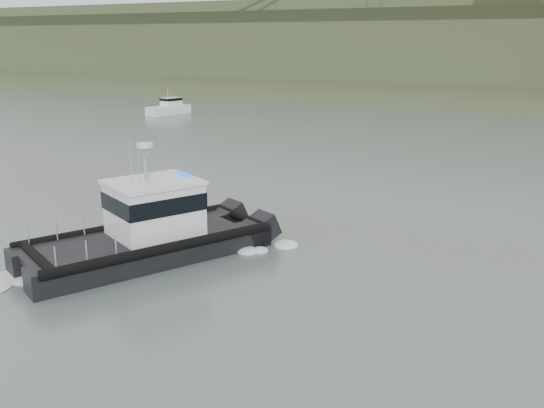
{
  "coord_description": "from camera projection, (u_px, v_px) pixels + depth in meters",
  "views": [
    {
      "loc": [
        12.06,
        -16.64,
        9.78
      ],
      "look_at": [
        -0.14,
        7.68,
        2.4
      ],
      "focal_mm": 40.0,
      "sensor_mm": 36.0,
      "label": 1
    }
  ],
  "objects": [
    {
      "name": "ground",
      "position": [
        181.0,
        317.0,
        22.13
      ],
      "size": [
        400.0,
        400.0,
        0.0
      ],
      "primitive_type": "plane",
      "color": "#4B5A55",
      "rests_on": "ground"
    },
    {
      "name": "headlands",
      "position": [
        521.0,
        53.0,
        128.55
      ],
      "size": [
        500.0,
        105.36,
        27.12
      ],
      "color": "#394B2B",
      "rests_on": "ground"
    },
    {
      "name": "motorboat",
      "position": [
        169.0,
        108.0,
        82.26
      ],
      "size": [
        3.52,
        6.67,
        3.49
      ],
      "rotation": [
        0.0,
        0.0,
        -0.23
      ],
      "color": "white",
      "rests_on": "ground"
    },
    {
      "name": "patrol_boat",
      "position": [
        148.0,
        228.0,
        27.9
      ],
      "size": [
        8.84,
        12.06,
        5.54
      ],
      "rotation": [
        0.0,
        0.0,
        -0.47
      ],
      "color": "black",
      "rests_on": "ground"
    }
  ]
}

